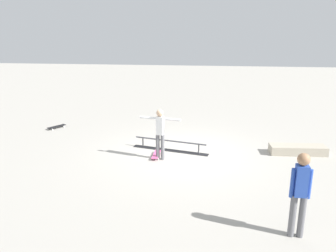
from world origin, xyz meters
name	(u,v)px	position (x,y,z in m)	size (l,w,h in m)	color
ground_plane	(182,154)	(0.00, 0.00, 0.00)	(60.00, 60.00, 0.00)	#ADA89E
grind_rail	(170,146)	(0.42, -0.25, 0.16)	(2.65, 0.83, 0.37)	black
skate_ledge	(298,150)	(-3.77, -0.49, 0.14)	(1.79, 0.55, 0.29)	#B2A893
skater_main	(160,131)	(0.63, 0.58, 0.94)	(1.29, 0.27, 1.61)	slate
skateboard_main	(156,154)	(0.79, 0.38, 0.07)	(0.27, 0.80, 0.09)	#E05993
bystander_blue_shirt	(300,191)	(-2.63, 4.29, 0.98)	(0.39, 0.24, 1.73)	slate
loose_skateboard_black	(57,127)	(5.45, -2.30, 0.07)	(0.59, 0.79, 0.09)	black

